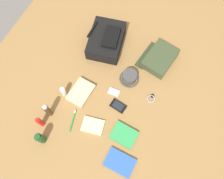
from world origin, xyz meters
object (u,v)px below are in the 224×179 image
object	(u,v)px
backpack	(106,40)
toothbrush	(73,119)
wristwatch	(151,98)
paperback_novel	(120,163)
sunscreen_spray	(40,122)
cologne_bottle	(48,110)
toothpaste_tube	(63,92)
travel_guidebook	(124,135)
media_player	(114,92)
bucket_hat	(130,77)
shampoo_bottle	(40,138)
folded_towel	(81,93)
cell_phone	(118,106)
toiletry_pouch	(159,58)
notepad	(93,126)

from	to	relation	value
backpack	toothbrush	bearing A→B (deg)	-174.85
toothbrush	wristwatch	bearing A→B (deg)	-48.83
paperback_novel	sunscreen_spray	bearing A→B (deg)	90.07
sunscreen_spray	paperback_novel	distance (m)	0.61
cologne_bottle	toothpaste_tube	world-z (taller)	cologne_bottle
sunscreen_spray	backpack	bearing A→B (deg)	-8.70
travel_guidebook	media_player	xyz separation A→B (m)	(0.26, 0.20, -0.01)
bucket_hat	sunscreen_spray	bearing A→B (deg)	144.98
shampoo_bottle	media_player	distance (m)	0.61
toothbrush	folded_towel	distance (m)	0.21
shampoo_bottle	cell_phone	xyz separation A→B (m)	(0.45, -0.37, -0.06)
sunscreen_spray	media_player	size ratio (longest dim) A/B	1.61
travel_guidebook	cell_phone	xyz separation A→B (m)	(0.17, 0.13, -0.00)
travel_guidebook	toothbrush	size ratio (longest dim) A/B	1.13
shampoo_bottle	travel_guidebook	distance (m)	0.57
backpack	cologne_bottle	size ratio (longest dim) A/B	2.31
sunscreen_spray	toothbrush	world-z (taller)	sunscreen_spray
bucket_hat	travel_guidebook	world-z (taller)	bucket_hat
travel_guidebook	folded_towel	bearing A→B (deg)	70.97
sunscreen_spray	wristwatch	xyz separation A→B (m)	(0.51, -0.63, -0.06)
paperback_novel	media_player	size ratio (longest dim) A/B	2.29
toiletry_pouch	backpack	bearing A→B (deg)	96.13
shampoo_bottle	toothbrush	bearing A→B (deg)	-28.41
toiletry_pouch	bucket_hat	xyz separation A→B (m)	(-0.25, 0.14, -0.00)
travel_guidebook	folded_towel	distance (m)	0.44
bucket_hat	folded_towel	distance (m)	0.38
cologne_bottle	toiletry_pouch	bearing A→B (deg)	-36.31
paperback_novel	cologne_bottle	bearing A→B (deg)	81.36
bucket_hat	toiletry_pouch	bearing A→B (deg)	-30.43
cologne_bottle	folded_towel	distance (m)	0.27
cologne_bottle	toothpaste_tube	bearing A→B (deg)	-6.00
toothpaste_tube	travel_guidebook	distance (m)	0.54
media_player	folded_towel	distance (m)	0.25
wristwatch	cell_phone	bearing A→B (deg)	129.03
cologne_bottle	media_player	size ratio (longest dim) A/B	1.93
bucket_hat	wristwatch	bearing A→B (deg)	-109.69
media_player	notepad	xyz separation A→B (m)	(-0.29, 0.03, 0.00)
bucket_hat	travel_guidebook	distance (m)	0.43
toothpaste_tube	cell_phone	distance (m)	0.41
toothpaste_tube	notepad	distance (m)	0.33
toothbrush	backpack	bearing A→B (deg)	5.15
shampoo_bottle	media_player	xyz separation A→B (m)	(0.53, -0.29, -0.06)
bucket_hat	toothbrush	distance (m)	0.52
backpack	media_player	bearing A→B (deg)	-146.30
wristwatch	toothbrush	xyz separation A→B (m)	(-0.39, 0.45, 0.00)
toothpaste_tube	bucket_hat	bearing A→B (deg)	-49.90
cell_phone	wristwatch	xyz separation A→B (m)	(0.16, -0.20, -0.00)
shampoo_bottle	folded_towel	bearing A→B (deg)	-9.90
paperback_novel	cell_phone	size ratio (longest dim) A/B	1.62
backpack	sunscreen_spray	world-z (taller)	backpack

